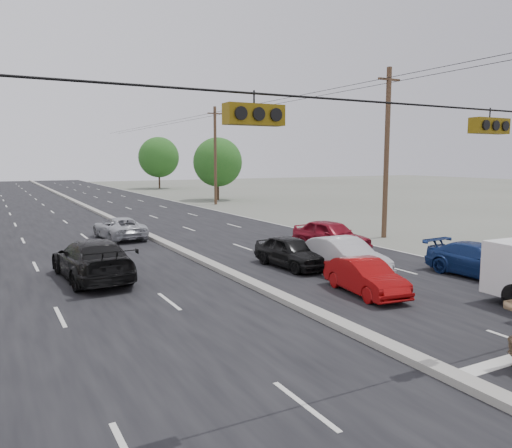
# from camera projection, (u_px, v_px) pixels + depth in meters

# --- Properties ---
(ground) EXTENTS (200.00, 200.00, 0.00)m
(ground) POSITION_uv_depth(u_px,v_px,m) (431.00, 371.00, 11.18)
(ground) COLOR #606356
(ground) RESTS_ON ground
(road_surface) EXTENTS (20.00, 160.00, 0.02)m
(road_surface) POSITION_uv_depth(u_px,v_px,m) (117.00, 222.00, 37.31)
(road_surface) COLOR black
(road_surface) RESTS_ON ground
(center_median) EXTENTS (0.50, 160.00, 0.20)m
(center_median) POSITION_uv_depth(u_px,v_px,m) (117.00, 221.00, 37.30)
(center_median) COLOR gray
(center_median) RESTS_ON ground
(utility_pole_right_b) EXTENTS (1.60, 0.30, 10.00)m
(utility_pole_right_b) POSITION_uv_depth(u_px,v_px,m) (387.00, 152.00, 29.50)
(utility_pole_right_b) COLOR #422D1E
(utility_pole_right_b) RESTS_ON ground
(utility_pole_right_c) EXTENTS (1.60, 0.30, 10.00)m
(utility_pole_right_c) POSITION_uv_depth(u_px,v_px,m) (215.00, 155.00, 51.28)
(utility_pole_right_c) COLOR #422D1E
(utility_pole_right_c) RESTS_ON ground
(traffic_signals) EXTENTS (25.00, 0.30, 0.54)m
(traffic_signals) POSITION_uv_depth(u_px,v_px,m) (486.00, 124.00, 11.13)
(traffic_signals) COLOR black
(traffic_signals) RESTS_ON ground
(tree_right_mid) EXTENTS (5.60, 5.60, 7.14)m
(tree_right_mid) POSITION_uv_depth(u_px,v_px,m) (218.00, 162.00, 56.92)
(tree_right_mid) COLOR #382619
(tree_right_mid) RESTS_ON ground
(tree_right_far) EXTENTS (6.40, 6.40, 8.16)m
(tree_right_far) POSITION_uv_depth(u_px,v_px,m) (159.00, 157.00, 79.09)
(tree_right_far) COLOR #382619
(tree_right_far) RESTS_ON ground
(red_sedan) EXTENTS (1.77, 3.86, 1.23)m
(red_sedan) POSITION_uv_depth(u_px,v_px,m) (365.00, 277.00, 17.39)
(red_sedan) COLOR #910809
(red_sedan) RESTS_ON ground
(queue_car_a) EXTENTS (1.88, 4.12, 1.37)m
(queue_car_a) POSITION_uv_depth(u_px,v_px,m) (291.00, 252.00, 21.69)
(queue_car_a) COLOR black
(queue_car_a) RESTS_ON ground
(queue_car_b) EXTENTS (1.67, 4.53, 1.48)m
(queue_car_b) POSITION_uv_depth(u_px,v_px,m) (344.00, 257.00, 20.37)
(queue_car_b) COLOR #B9B8BB
(queue_car_b) RESTS_ON ground
(queue_car_d) EXTENTS (2.18, 4.71, 1.33)m
(queue_car_d) POSITION_uv_depth(u_px,v_px,m) (482.00, 261.00, 19.84)
(queue_car_d) COLOR navy
(queue_car_d) RESTS_ON ground
(queue_car_e) EXTENTS (2.37, 4.78, 1.57)m
(queue_car_e) POSITION_uv_depth(u_px,v_px,m) (331.00, 236.00, 25.71)
(queue_car_e) COLOR maroon
(queue_car_e) RESTS_ON ground
(oncoming_near) EXTENTS (2.60, 5.68, 1.61)m
(oncoming_near) POSITION_uv_depth(u_px,v_px,m) (92.00, 260.00, 19.42)
(oncoming_near) COLOR black
(oncoming_near) RESTS_ON ground
(oncoming_far) EXTENTS (2.53, 4.81, 1.29)m
(oncoming_far) POSITION_uv_depth(u_px,v_px,m) (119.00, 228.00, 29.42)
(oncoming_far) COLOR #AAACB1
(oncoming_far) RESTS_ON ground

